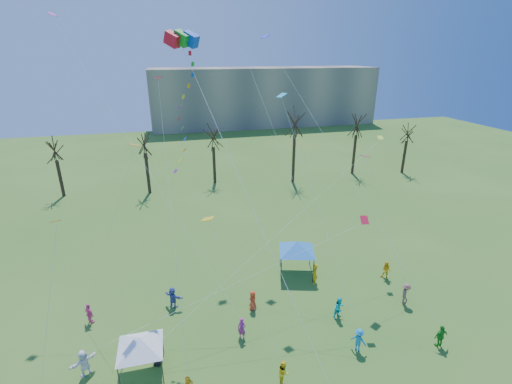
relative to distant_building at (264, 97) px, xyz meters
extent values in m
cube|color=gray|center=(0.00, 0.00, 0.00)|extent=(60.00, 14.00, 15.00)
cylinder|color=black|center=(-41.54, -44.65, -4.91)|extent=(0.44, 0.44, 5.18)
cylinder|color=black|center=(-29.93, -46.30, -4.60)|extent=(0.44, 0.44, 5.80)
cylinder|color=black|center=(-20.28, -44.40, -4.70)|extent=(0.44, 0.44, 5.61)
cylinder|color=black|center=(-8.53, -47.08, -3.79)|extent=(0.44, 0.44, 7.42)
cylinder|color=black|center=(2.43, -45.65, -4.29)|extent=(0.44, 0.44, 6.42)
cylinder|color=black|center=(10.67, -47.33, -4.80)|extent=(0.44, 0.44, 5.39)
cube|color=red|center=(-26.04, -70.66, 12.00)|extent=(1.22, 1.27, 1.20)
cube|color=#149821|center=(-25.46, -70.66, 12.00)|extent=(1.22, 1.27, 1.20)
cube|color=blue|center=(-24.89, -70.66, 12.00)|extent=(1.22, 1.27, 1.20)
cylinder|color=white|center=(-22.60, -78.02, 2.91)|extent=(0.02, 0.02, 22.79)
cylinder|color=#3F3F44|center=(-30.94, -79.32, -6.52)|extent=(0.07, 0.07, 1.97)
cylinder|color=#3F3F44|center=(-28.50, -79.35, -6.52)|extent=(0.07, 0.07, 1.97)
cylinder|color=#3F3F44|center=(-30.91, -76.88, -6.52)|extent=(0.07, 0.07, 1.97)
cylinder|color=#3F3F44|center=(-28.48, -76.91, -6.52)|extent=(0.07, 0.07, 1.97)
pyramid|color=white|center=(-29.71, -78.11, -5.11)|extent=(3.75, 3.75, 0.84)
cylinder|color=#3F3F44|center=(-18.37, -71.14, -6.38)|extent=(0.09, 0.09, 2.24)
cylinder|color=#3F3F44|center=(-15.72, -71.93, -6.38)|extent=(0.09, 0.09, 2.24)
cylinder|color=#3F3F44|center=(-17.58, -68.48, -6.38)|extent=(0.09, 0.09, 2.24)
cylinder|color=#3F3F44|center=(-14.92, -69.28, -6.38)|extent=(0.09, 0.09, 2.24)
pyramid|color=blue|center=(-16.65, -70.21, -4.78)|extent=(4.08, 4.08, 0.96)
imported|color=yellow|center=(-21.47, -80.98, -6.68)|extent=(0.72, 0.87, 1.64)
imported|color=#1682B5|center=(-15.80, -79.83, -6.65)|extent=(1.19, 1.24, 1.69)
imported|color=#209523|center=(-10.26, -80.93, -6.64)|extent=(1.02, 0.46, 1.72)
imported|color=white|center=(-33.18, -77.38, -6.57)|extent=(1.73, 1.42, 1.86)
imported|color=black|center=(-28.85, -77.64, -6.57)|extent=(0.73, 0.99, 1.86)
imported|color=#A72982|center=(-23.13, -76.85, -6.66)|extent=(0.73, 0.69, 1.68)
imported|color=#0EC3C5|center=(-15.59, -76.62, -6.62)|extent=(1.00, 0.87, 1.76)
imported|color=brown|center=(-9.78, -76.47, -6.59)|extent=(1.16, 1.36, 1.83)
imported|color=#FD54A2|center=(-33.66, -72.57, -6.67)|extent=(0.94, 1.01, 1.66)
imported|color=#505BAF|center=(-27.64, -72.25, -6.62)|extent=(1.59, 1.46, 1.77)
imported|color=red|center=(-21.64, -74.08, -6.69)|extent=(0.91, 0.94, 1.62)
imported|color=#EEA70C|center=(-15.65, -72.13, -6.58)|extent=(0.70, 0.80, 1.84)
imported|color=yellow|center=(-9.27, -73.09, -6.66)|extent=(1.03, 1.03, 1.68)
cube|color=orange|center=(-33.04, -77.08, 2.96)|extent=(0.74, 0.84, 0.30)
cylinder|color=white|center=(-33.90, -78.70, -1.62)|extent=(0.01, 0.01, 9.50)
cube|color=#D6237A|center=(-27.20, -69.11, 9.57)|extent=(0.66, 0.79, 0.21)
cylinder|color=white|center=(-27.13, -74.88, 1.69)|extent=(0.01, 0.01, 19.23)
cube|color=yellow|center=(-25.06, -76.85, 2.01)|extent=(0.91, 0.85, 0.25)
cylinder|color=white|center=(-23.27, -78.92, -2.10)|extent=(0.01, 0.01, 9.54)
cube|color=#1BAFD1|center=(-18.44, -70.24, 8.26)|extent=(0.83, 0.77, 0.29)
cylinder|color=white|center=(-17.12, -75.04, 1.03)|extent=(0.01, 0.01, 17.22)
cube|color=#2A2BEF|center=(-17.71, -63.01, 12.54)|extent=(0.96, 0.93, 0.35)
cylinder|color=white|center=(-13.98, -71.97, 3.17)|extent=(0.01, 0.01, 26.70)
cube|color=#B8172E|center=(-13.79, -75.71, 0.04)|extent=(0.67, 0.72, 0.43)
cylinder|color=white|center=(-23.48, -76.54, -3.08)|extent=(0.01, 0.01, 20.32)
cube|color=#C8EC37|center=(-8.79, -68.91, 4.24)|extent=(0.58, 0.68, 0.25)
cylinder|color=white|center=(-18.82, -73.27, -0.98)|extent=(0.01, 0.01, 24.07)
cube|color=#B634AD|center=(-34.39, -63.73, 13.86)|extent=(0.75, 0.74, 0.28)
cylinder|color=white|center=(-28.76, -70.29, 3.83)|extent=(0.01, 0.01, 26.19)
cylinder|color=white|center=(-18.31, -68.32, 5.07)|extent=(0.01, 0.01, 28.19)
cube|color=#E52657|center=(-12.09, -72.23, 3.68)|extent=(0.89, 0.81, 0.20)
cylinder|color=white|center=(-10.94, -74.35, -1.26)|extent=(0.01, 0.01, 10.64)
cube|color=orange|center=(-28.99, -72.73, 5.75)|extent=(0.80, 0.73, 0.23)
cylinder|color=white|center=(-31.32, -72.65, -0.23)|extent=(0.01, 0.01, 12.46)
camera|label=1|loc=(-27.06, -96.03, 11.22)|focal=25.00mm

